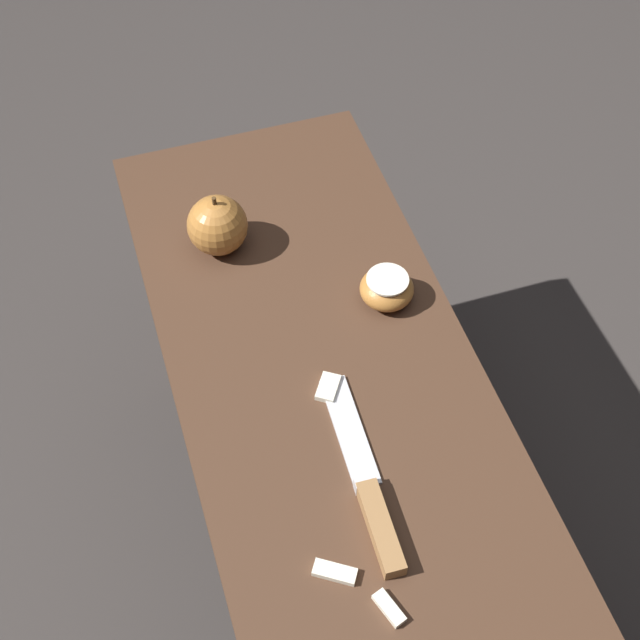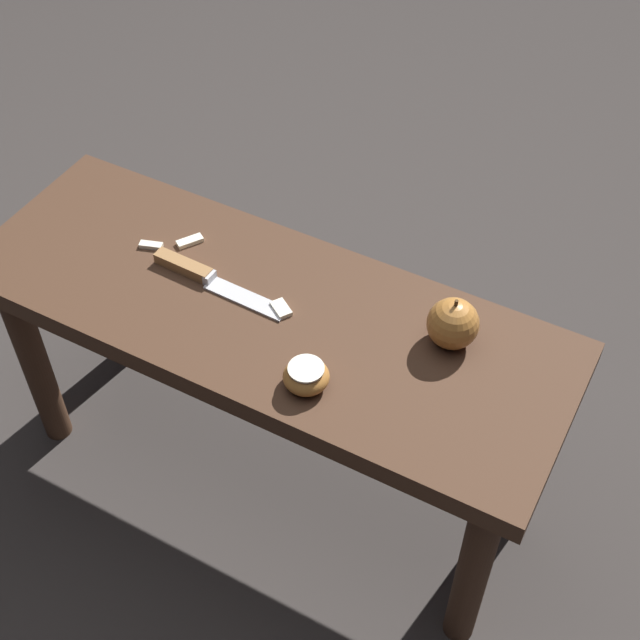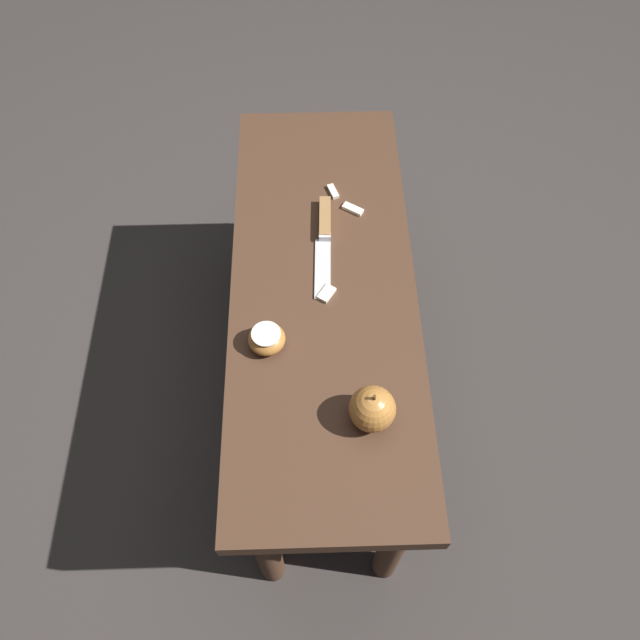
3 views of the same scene
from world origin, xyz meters
name	(u,v)px [view 2 (image 2 of 3)]	position (x,y,z in m)	size (l,w,h in m)	color
ground_plane	(275,472)	(0.00, 0.00, 0.00)	(8.00, 8.00, 0.00)	#383330
wooden_bench	(266,339)	(0.00, 0.00, 0.41)	(1.02, 0.37, 0.49)	#472D1E
knife	(201,274)	(-0.13, 0.01, 0.49)	(0.26, 0.04, 0.02)	silver
apple_whole	(453,324)	(0.30, 0.07, 0.53)	(0.08, 0.08, 0.09)	#B27233
apple_cut	(306,376)	(0.14, -0.11, 0.51)	(0.07, 0.07, 0.04)	#B27233
apple_slice_near_knife	(151,245)	(-0.24, 0.03, 0.49)	(0.04, 0.03, 0.01)	white
apple_slice_center	(190,241)	(-0.19, 0.07, 0.49)	(0.04, 0.05, 0.01)	white
apple_slice_near_bowl	(281,309)	(0.03, 0.01, 0.49)	(0.04, 0.04, 0.01)	white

